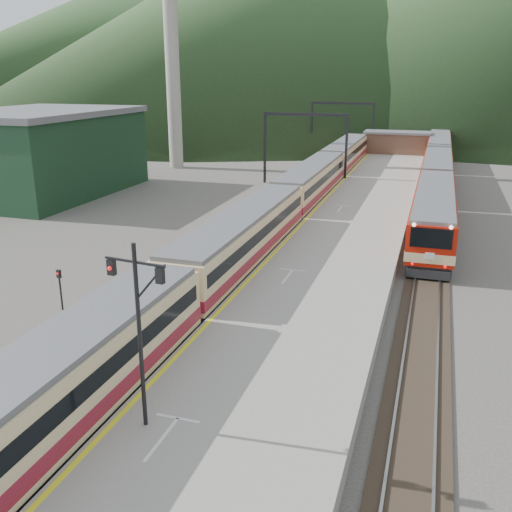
% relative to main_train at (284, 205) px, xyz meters
% --- Properties ---
extents(track_main, '(2.60, 200.00, 0.23)m').
position_rel_main_train_xyz_m(track_main, '(0.00, 4.51, -1.98)').
color(track_main, black).
rests_on(track_main, ground).
extents(track_far, '(2.60, 200.00, 0.23)m').
position_rel_main_train_xyz_m(track_far, '(-5.00, 4.51, -1.98)').
color(track_far, black).
rests_on(track_far, ground).
extents(track_second, '(2.60, 200.00, 0.23)m').
position_rel_main_train_xyz_m(track_second, '(11.50, 4.51, -1.98)').
color(track_second, black).
rests_on(track_second, ground).
extents(platform, '(8.00, 100.00, 1.00)m').
position_rel_main_train_xyz_m(platform, '(5.60, 2.51, -1.55)').
color(platform, gray).
rests_on(platform, ground).
extents(gantry_near, '(9.55, 0.25, 8.00)m').
position_rel_main_train_xyz_m(gantry_near, '(-2.85, 19.51, 3.53)').
color(gantry_near, black).
rests_on(gantry_near, ground).
extents(gantry_far, '(9.55, 0.25, 8.00)m').
position_rel_main_train_xyz_m(gantry_far, '(-2.85, 44.51, 3.53)').
color(gantry_far, black).
rests_on(gantry_far, ground).
extents(warehouse, '(14.50, 20.50, 8.60)m').
position_rel_main_train_xyz_m(warehouse, '(-28.00, 6.51, 2.26)').
color(warehouse, black).
rests_on(warehouse, ground).
extents(smokestack, '(1.80, 1.80, 30.00)m').
position_rel_main_train_xyz_m(smokestack, '(-22.00, 26.51, 12.95)').
color(smokestack, '#9E998E').
rests_on(smokestack, ground).
extents(station_shed, '(9.40, 4.40, 3.10)m').
position_rel_main_train_xyz_m(station_shed, '(5.60, 42.51, 0.52)').
color(station_shed, brown).
rests_on(station_shed, platform).
extents(hill_a, '(180.00, 180.00, 60.00)m').
position_rel_main_train_xyz_m(hill_a, '(-40.00, 154.51, 27.95)').
color(hill_a, '#294C23').
rests_on(hill_a, ground).
extents(hill_d, '(200.00, 200.00, 55.00)m').
position_rel_main_train_xyz_m(hill_d, '(-120.00, 204.51, 25.45)').
color(hill_d, '#294C23').
rests_on(hill_d, ground).
extents(main_train, '(2.99, 81.83, 3.65)m').
position_rel_main_train_xyz_m(main_train, '(0.00, 0.00, 0.00)').
color(main_train, '#E1C288').
rests_on(main_train, track_main).
extents(second_train, '(2.96, 60.62, 3.61)m').
position_rel_main_train_xyz_m(second_train, '(11.50, 20.99, -0.02)').
color(second_train, '#B41607').
rests_on(second_train, track_second).
extents(signal_mast, '(2.19, 0.44, 6.32)m').
position_rel_main_train_xyz_m(signal_mast, '(2.92, -28.92, 2.83)').
color(signal_mast, black).
rests_on(signal_mast, platform).
extents(short_signal_a, '(0.26, 0.22, 2.27)m').
position_rel_main_train_xyz_m(short_signal_a, '(-3.38, -27.33, -0.59)').
color(short_signal_a, black).
rests_on(short_signal_a, ground).
extents(short_signal_b, '(0.26, 0.21, 2.27)m').
position_rel_main_train_xyz_m(short_signal_b, '(-3.53, -5.13, -0.59)').
color(short_signal_b, black).
rests_on(short_signal_b, ground).
extents(short_signal_c, '(0.25, 0.20, 2.27)m').
position_rel_main_train_xyz_m(short_signal_c, '(-7.14, -19.54, -0.59)').
color(short_signal_c, black).
rests_on(short_signal_c, ground).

